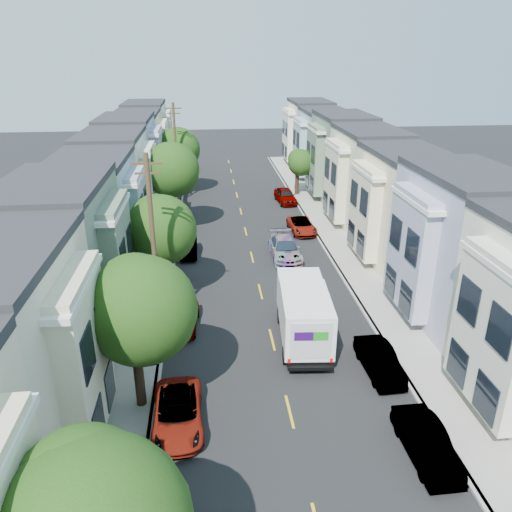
% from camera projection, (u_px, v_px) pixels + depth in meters
% --- Properties ---
extents(ground, '(160.00, 160.00, 0.00)m').
position_uv_depth(ground, '(272.00, 340.00, 27.79)').
color(ground, black).
rests_on(ground, ground).
extents(road_slab, '(12.00, 70.00, 0.02)m').
position_uv_depth(road_slab, '(249.00, 243.00, 41.57)').
color(road_slab, black).
rests_on(road_slab, ground).
extents(curb_left, '(0.30, 70.00, 0.15)m').
position_uv_depth(curb_left, '(175.00, 245.00, 40.98)').
color(curb_left, gray).
rests_on(curb_left, ground).
extents(curb_right, '(0.30, 70.00, 0.15)m').
position_uv_depth(curb_right, '(320.00, 240.00, 42.11)').
color(curb_right, gray).
rests_on(curb_right, ground).
extents(sidewalk_left, '(2.60, 70.00, 0.15)m').
position_uv_depth(sidewalk_left, '(159.00, 246.00, 40.86)').
color(sidewalk_left, gray).
rests_on(sidewalk_left, ground).
extents(sidewalk_right, '(2.60, 70.00, 0.15)m').
position_uv_depth(sidewalk_right, '(335.00, 240.00, 42.23)').
color(sidewalk_right, gray).
rests_on(sidewalk_right, ground).
extents(centerline, '(0.12, 70.00, 0.01)m').
position_uv_depth(centerline, '(249.00, 244.00, 41.57)').
color(centerline, gold).
rests_on(centerline, ground).
extents(townhouse_row_left, '(5.00, 70.00, 8.50)m').
position_uv_depth(townhouse_row_left, '(112.00, 249.00, 40.53)').
color(townhouse_row_left, '#F6E7BB').
rests_on(townhouse_row_left, ground).
extents(townhouse_row_right, '(5.00, 70.00, 8.50)m').
position_uv_depth(townhouse_row_right, '(378.00, 239.00, 42.61)').
color(townhouse_row_right, '#F6E7BB').
rests_on(townhouse_row_right, ground).
extents(tree_b, '(4.70, 4.70, 7.27)m').
position_uv_depth(tree_b, '(139.00, 311.00, 20.79)').
color(tree_b, black).
rests_on(tree_b, ground).
extents(tree_c, '(4.40, 4.40, 6.89)m').
position_uv_depth(tree_c, '(159.00, 230.00, 30.68)').
color(tree_c, black).
rests_on(tree_c, ground).
extents(tree_d, '(4.70, 4.70, 7.87)m').
position_uv_depth(tree_d, '(171.00, 170.00, 42.29)').
color(tree_d, black).
rests_on(tree_d, ground).
extents(tree_e, '(4.70, 4.70, 7.34)m').
position_uv_depth(tree_e, '(177.00, 149.00, 53.94)').
color(tree_e, black).
rests_on(tree_e, ground).
extents(tree_far_r, '(2.88, 2.88, 5.07)m').
position_uv_depth(tree_far_r, '(300.00, 163.00, 53.99)').
color(tree_far_r, black).
rests_on(tree_far_r, ground).
extents(utility_pole_near, '(1.60, 0.26, 10.00)m').
position_uv_depth(utility_pole_near, '(153.00, 245.00, 27.06)').
color(utility_pole_near, '#42301E').
rests_on(utility_pole_near, ground).
extents(utility_pole_far, '(1.60, 0.26, 10.00)m').
position_uv_depth(utility_pole_far, '(176.00, 153.00, 50.96)').
color(utility_pole_far, '#42301E').
rests_on(utility_pole_far, ground).
extents(fedex_truck, '(2.52, 6.56, 3.15)m').
position_uv_depth(fedex_truck, '(303.00, 312.00, 27.11)').
color(fedex_truck, white).
rests_on(fedex_truck, ground).
extents(lead_sedan, '(2.17, 5.14, 1.54)m').
position_uv_depth(lead_sedan, '(285.00, 249.00, 38.43)').
color(lead_sedan, black).
rests_on(lead_sedan, ground).
extents(parked_left_b, '(2.26, 4.63, 1.27)m').
position_uv_depth(parked_left_b, '(178.00, 413.00, 21.24)').
color(parked_left_b, black).
rests_on(parked_left_b, ground).
extents(parked_left_c, '(1.86, 4.18, 1.32)m').
position_uv_depth(parked_left_c, '(184.00, 317.00, 28.84)').
color(parked_left_c, '#B8B8B8').
rests_on(parked_left_c, ground).
extents(parked_left_d, '(1.36, 3.74, 1.24)m').
position_uv_depth(parked_left_d, '(189.00, 248.00, 39.02)').
color(parked_left_d, '#4C0E0D').
rests_on(parked_left_d, ground).
extents(parked_right_a, '(1.51, 4.06, 1.34)m').
position_uv_depth(parked_right_a, '(426.00, 443.00, 19.56)').
color(parked_right_a, '#2E3235').
rests_on(parked_right_a, ground).
extents(parked_right_b, '(1.56, 4.03, 1.33)m').
position_uv_depth(parked_right_b, '(379.00, 361.00, 24.75)').
color(parked_right_b, white).
rests_on(parked_right_b, ground).
extents(parked_right_c, '(2.21, 4.48, 1.22)m').
position_uv_depth(parked_right_c, '(302.00, 226.00, 43.90)').
color(parked_right_c, black).
rests_on(parked_right_c, ground).
extents(parked_right_d, '(2.19, 4.77, 1.50)m').
position_uv_depth(parked_right_d, '(285.00, 196.00, 52.39)').
color(parked_right_d, '#0E1B3C').
rests_on(parked_right_d, ground).
extents(motorcycle, '(0.25, 1.81, 0.72)m').
position_uv_depth(motorcycle, '(444.00, 465.00, 18.92)').
color(motorcycle, black).
rests_on(motorcycle, ground).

